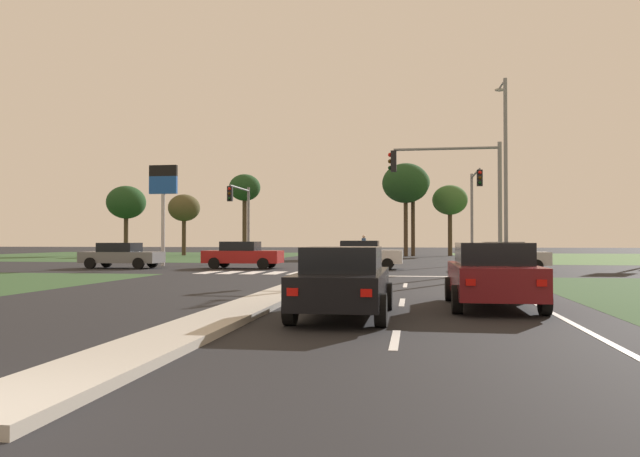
{
  "coord_description": "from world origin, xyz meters",
  "views": [
    {
      "loc": [
        3.81,
        -4.45,
        1.63
      ],
      "look_at": [
        -1.5,
        29.84,
        2.29
      ],
      "focal_mm": 34.1,
      "sensor_mm": 36.0,
      "label": 1
    }
  ],
  "objects_px": {
    "treeline_second": "(184,208)",
    "treeline_sixth": "(413,184)",
    "car_blue_third": "(349,249)",
    "treeline_third": "(245,189)",
    "traffic_signal_far_left": "(242,209)",
    "treeline_near": "(126,203)",
    "traffic_signal_near_right": "(459,184)",
    "car_maroon_sixth": "(492,274)",
    "car_silver_second": "(505,256)",
    "treeline_fourth": "(406,184)",
    "car_white_fourth": "(363,255)",
    "car_black_seventh": "(343,281)",
    "pedestrian_at_median": "(364,244)",
    "treeline_fifth": "(450,201)",
    "car_red_eighth": "(243,255)",
    "car_grey_near": "(121,255)",
    "traffic_signal_far_right": "(475,200)",
    "fuel_price_totem": "(163,192)",
    "street_lamp_second": "(505,165)"
  },
  "relations": [
    {
      "from": "car_white_fourth",
      "to": "traffic_signal_far_right",
      "type": "height_order",
      "value": "traffic_signal_far_right"
    },
    {
      "from": "treeline_fourth",
      "to": "fuel_price_totem",
      "type": "bearing_deg",
      "value": -120.75
    },
    {
      "from": "traffic_signal_far_left",
      "to": "treeline_near",
      "type": "bearing_deg",
      "value": 131.23
    },
    {
      "from": "car_red_eighth",
      "to": "treeline_fourth",
      "type": "relative_size",
      "value": 0.48
    },
    {
      "from": "car_silver_second",
      "to": "treeline_sixth",
      "type": "distance_m",
      "value": 30.06
    },
    {
      "from": "car_red_eighth",
      "to": "fuel_price_totem",
      "type": "bearing_deg",
      "value": -112.02
    },
    {
      "from": "traffic_signal_far_left",
      "to": "treeline_fourth",
      "type": "relative_size",
      "value": 0.57
    },
    {
      "from": "pedestrian_at_median",
      "to": "treeline_near",
      "type": "height_order",
      "value": "treeline_near"
    },
    {
      "from": "car_maroon_sixth",
      "to": "traffic_signal_far_left",
      "type": "bearing_deg",
      "value": 118.69
    },
    {
      "from": "fuel_price_totem",
      "to": "treeline_second",
      "type": "height_order",
      "value": "treeline_second"
    },
    {
      "from": "street_lamp_second",
      "to": "treeline_third",
      "type": "height_order",
      "value": "street_lamp_second"
    },
    {
      "from": "car_white_fourth",
      "to": "car_black_seventh",
      "type": "relative_size",
      "value": 0.99
    },
    {
      "from": "treeline_sixth",
      "to": "car_blue_third",
      "type": "bearing_deg",
      "value": -156.44
    },
    {
      "from": "car_grey_near",
      "to": "treeline_fifth",
      "type": "distance_m",
      "value": 37.11
    },
    {
      "from": "pedestrian_at_median",
      "to": "treeline_fifth",
      "type": "distance_m",
      "value": 17.5
    },
    {
      "from": "treeline_second",
      "to": "treeline_sixth",
      "type": "relative_size",
      "value": 0.73
    },
    {
      "from": "car_blue_third",
      "to": "traffic_signal_near_right",
      "type": "height_order",
      "value": "traffic_signal_near_right"
    },
    {
      "from": "street_lamp_second",
      "to": "treeline_fifth",
      "type": "distance_m",
      "value": 30.35
    },
    {
      "from": "treeline_near",
      "to": "treeline_fourth",
      "type": "height_order",
      "value": "treeline_fourth"
    },
    {
      "from": "car_blue_third",
      "to": "car_black_seventh",
      "type": "bearing_deg",
      "value": 95.86
    },
    {
      "from": "traffic_signal_far_right",
      "to": "treeline_third",
      "type": "relative_size",
      "value": 0.69
    },
    {
      "from": "treeline_near",
      "to": "treeline_third",
      "type": "relative_size",
      "value": 0.86
    },
    {
      "from": "treeline_third",
      "to": "car_maroon_sixth",
      "type": "bearing_deg",
      "value": -67.53
    },
    {
      "from": "car_black_seventh",
      "to": "traffic_signal_near_right",
      "type": "distance_m",
      "value": 15.87
    },
    {
      "from": "car_grey_near",
      "to": "treeline_sixth",
      "type": "distance_m",
      "value": 34.2
    },
    {
      "from": "car_red_eighth",
      "to": "car_black_seventh",
      "type": "bearing_deg",
      "value": 21.46
    },
    {
      "from": "treeline_second",
      "to": "treeline_sixth",
      "type": "xyz_separation_m",
      "value": [
        24.0,
        0.7,
        2.37
      ]
    },
    {
      "from": "car_blue_third",
      "to": "street_lamp_second",
      "type": "distance_m",
      "value": 28.81
    },
    {
      "from": "car_maroon_sixth",
      "to": "traffic_signal_far_left",
      "type": "height_order",
      "value": "traffic_signal_far_left"
    },
    {
      "from": "car_blue_third",
      "to": "treeline_third",
      "type": "bearing_deg",
      "value": -16.48
    },
    {
      "from": "car_silver_second",
      "to": "treeline_fifth",
      "type": "distance_m",
      "value": 30.82
    },
    {
      "from": "car_red_eighth",
      "to": "treeline_near",
      "type": "bearing_deg",
      "value": -142.81
    },
    {
      "from": "pedestrian_at_median",
      "to": "car_black_seventh",
      "type": "bearing_deg",
      "value": -84.25
    },
    {
      "from": "car_red_eighth",
      "to": "traffic_signal_far_left",
      "type": "height_order",
      "value": "traffic_signal_far_left"
    },
    {
      "from": "car_silver_second",
      "to": "treeline_sixth",
      "type": "relative_size",
      "value": 0.49
    },
    {
      "from": "car_grey_near",
      "to": "car_maroon_sixth",
      "type": "height_order",
      "value": "car_maroon_sixth"
    },
    {
      "from": "car_blue_third",
      "to": "treeline_sixth",
      "type": "distance_m",
      "value": 9.4
    },
    {
      "from": "traffic_signal_near_right",
      "to": "treeline_fifth",
      "type": "relative_size",
      "value": 0.83
    },
    {
      "from": "car_grey_near",
      "to": "car_white_fourth",
      "type": "distance_m",
      "value": 13.88
    },
    {
      "from": "car_grey_near",
      "to": "car_silver_second",
      "type": "distance_m",
      "value": 21.42
    },
    {
      "from": "traffic_signal_near_right",
      "to": "treeline_third",
      "type": "distance_m",
      "value": 40.26
    },
    {
      "from": "car_maroon_sixth",
      "to": "car_red_eighth",
      "type": "height_order",
      "value": "car_maroon_sixth"
    },
    {
      "from": "traffic_signal_far_right",
      "to": "car_silver_second",
      "type": "bearing_deg",
      "value": -81.17
    },
    {
      "from": "car_silver_second",
      "to": "traffic_signal_far_left",
      "type": "relative_size",
      "value": 0.82
    },
    {
      "from": "traffic_signal_far_right",
      "to": "treeline_fifth",
      "type": "height_order",
      "value": "treeline_fifth"
    },
    {
      "from": "traffic_signal_near_right",
      "to": "treeline_fourth",
      "type": "xyz_separation_m",
      "value": [
        -2.81,
        33.01,
        3.1
      ]
    },
    {
      "from": "car_white_fourth",
      "to": "traffic_signal_far_left",
      "type": "relative_size",
      "value": 0.83
    },
    {
      "from": "street_lamp_second",
      "to": "car_red_eighth",
      "type": "bearing_deg",
      "value": 177.78
    },
    {
      "from": "car_grey_near",
      "to": "car_maroon_sixth",
      "type": "distance_m",
      "value": 25.67
    },
    {
      "from": "treeline_near",
      "to": "treeline_fourth",
      "type": "relative_size",
      "value": 0.8
    }
  ]
}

